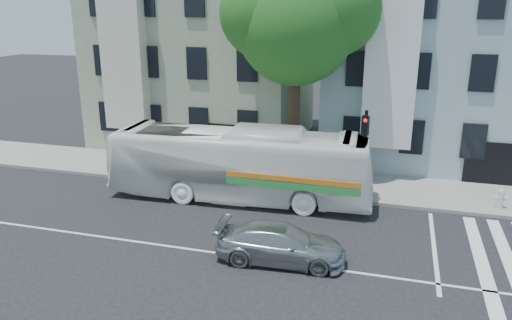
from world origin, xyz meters
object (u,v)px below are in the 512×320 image
at_px(bus, 239,164).
at_px(fire_hydrant, 501,198).
at_px(traffic_signal, 364,145).
at_px(sedan, 281,243).

distance_m(bus, fire_hydrant, 11.20).
xyz_separation_m(bus, traffic_signal, (5.31, 0.74, 1.07)).
distance_m(bus, sedan, 6.04).
bearing_deg(bus, traffic_signal, -84.73).
xyz_separation_m(sedan, traffic_signal, (2.20, 5.83, 2.06)).
height_order(sedan, traffic_signal, traffic_signal).
bearing_deg(traffic_signal, fire_hydrant, 27.54).
distance_m(sedan, traffic_signal, 6.56).
bearing_deg(bus, fire_hydrant, -84.10).
distance_m(sedan, fire_hydrant, 10.41).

